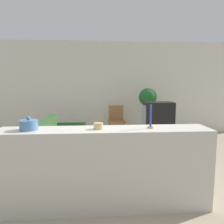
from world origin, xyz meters
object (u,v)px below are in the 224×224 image
potted_plant (148,98)px  decorative_bowl (29,125)px  television (158,115)px  wooden_chair (116,120)px  couch (62,141)px

potted_plant → decorative_bowl: (-2.18, -3.35, -0.06)m
television → wooden_chair: (-0.85, 1.06, -0.28)m
potted_plant → wooden_chair: bearing=179.0°
wooden_chair → potted_plant: bearing=-1.0°
television → potted_plant: (0.00, 1.05, 0.31)m
television → decorative_bowl: decorative_bowl is taller
couch → decorative_bowl: size_ratio=7.96×
couch → wooden_chair: 1.85m
couch → wooden_chair: bearing=45.5°
television → potted_plant: size_ratio=1.08×
couch → potted_plant: 2.63m
wooden_chair → potted_plant: size_ratio=1.43×
couch → television: (2.14, 0.25, 0.51)m
television → decorative_bowl: (-2.18, -2.31, 0.25)m
television → decorative_bowl: bearing=-133.3°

